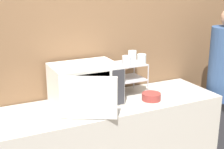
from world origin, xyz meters
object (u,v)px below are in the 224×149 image
object	(u,v)px
microwave	(85,85)
person	(224,84)
glass_front_right	(142,59)
glass_back_right	(132,55)
dish_rack	(130,71)
bowl	(151,97)
glass_front_left	(127,61)

from	to	relation	value
microwave	person	distance (m)	1.41
glass_front_right	microwave	bearing A→B (deg)	179.03
glass_back_right	dish_rack	bearing A→B (deg)	-131.29
microwave	bowl	world-z (taller)	microwave
glass_front_left	person	bearing A→B (deg)	-8.02
dish_rack	glass_front_left	distance (m)	0.17
microwave	bowl	distance (m)	0.59
microwave	dish_rack	bearing A→B (deg)	8.97
glass_front_left	person	distance (m)	1.07
bowl	glass_front_left	bearing A→B (deg)	137.15
glass_front_right	dish_rack	bearing A→B (deg)	131.97
bowl	person	size ratio (longest dim) A/B	0.10
person	microwave	bearing A→B (deg)	173.80
glass_front_right	bowl	bearing A→B (deg)	-84.45
glass_front_left	bowl	bearing A→B (deg)	-42.85
microwave	person	bearing A→B (deg)	-6.20
glass_front_left	person	xyz separation A→B (m)	(1.01, -0.14, -0.31)
dish_rack	bowl	xyz separation A→B (m)	(0.09, -0.23, -0.18)
glass_back_right	bowl	bearing A→B (deg)	-86.79
glass_front_left	glass_back_right	distance (m)	0.22
microwave	glass_front_right	world-z (taller)	glass_front_right
glass_back_right	glass_front_right	xyz separation A→B (m)	(0.00, -0.16, 0.00)
person	bowl	bearing A→B (deg)	-179.33
glass_front_left	glass_back_right	bearing A→B (deg)	47.62
glass_back_right	glass_front_left	bearing A→B (deg)	-132.38
microwave	glass_back_right	xyz separation A→B (m)	(0.53, 0.15, 0.16)
microwave	glass_front_right	size ratio (longest dim) A/B	7.00
bowl	person	xyz separation A→B (m)	(0.85, 0.01, -0.01)
dish_rack	bowl	bearing A→B (deg)	-69.38
glass_front_right	person	bearing A→B (deg)	-9.37
dish_rack	glass_back_right	distance (m)	0.16
dish_rack	glass_front_left	size ratio (longest dim) A/B	3.28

